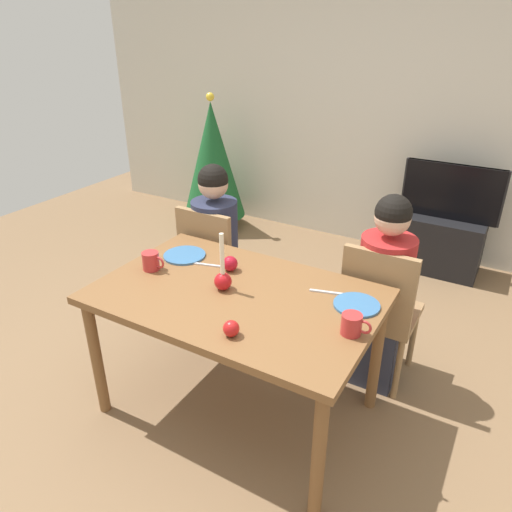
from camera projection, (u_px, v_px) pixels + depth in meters
ground_plane at (238, 407)px, 2.71m from camera, size 7.68×7.68×0.00m
back_wall at (395, 106)px, 4.15m from camera, size 6.40×0.10×2.60m
dining_table at (236, 307)px, 2.42m from camera, size 1.40×0.90×0.75m
chair_left at (214, 262)px, 3.21m from camera, size 0.40×0.40×0.90m
chair_right at (379, 307)px, 2.70m from camera, size 0.40×0.40×0.90m
person_left_child at (216, 252)px, 3.21m from camera, size 0.30×0.30×1.17m
person_right_child at (382, 296)px, 2.70m from camera, size 0.30×0.30×1.17m
tv_stand at (442, 244)px, 4.10m from camera, size 0.64×0.40×0.48m
tv at (452, 192)px, 3.89m from camera, size 0.79×0.05×0.46m
christmas_tree at (213, 161)px, 4.76m from camera, size 0.63×0.63×1.36m
candle_centerpiece at (223, 278)px, 2.38m from camera, size 0.09×0.09×0.31m
plate_left at (185, 255)px, 2.74m from camera, size 0.24×0.24×0.01m
plate_right at (357, 305)px, 2.27m from camera, size 0.22×0.22×0.01m
mug_left at (151, 261)px, 2.58m from camera, size 0.14×0.09×0.10m
mug_right at (352, 324)px, 2.05m from camera, size 0.14×0.09×0.10m
fork_left at (205, 265)px, 2.65m from camera, size 0.18×0.06×0.01m
fork_right at (327, 292)px, 2.38m from camera, size 0.18×0.06×0.01m
apple_near_candle at (231, 328)px, 2.04m from camera, size 0.07×0.07×0.07m
apple_by_left_plate at (230, 264)px, 2.57m from camera, size 0.08×0.08×0.08m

